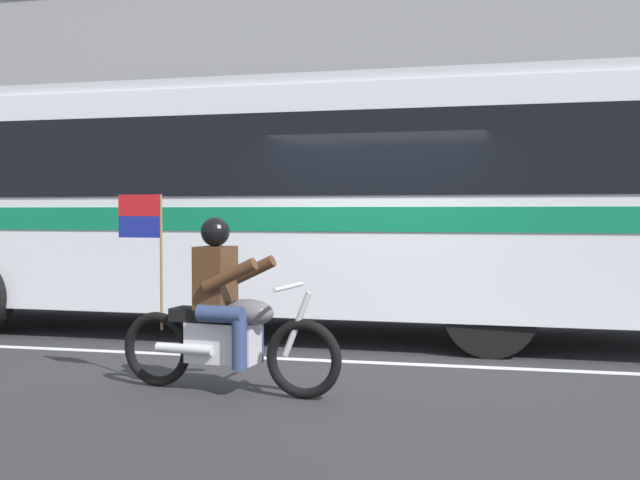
# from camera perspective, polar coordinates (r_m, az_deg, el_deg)

# --- Properties ---
(ground_plane) EXTENTS (60.00, 60.00, 0.00)m
(ground_plane) POSITION_cam_1_polar(r_m,az_deg,el_deg) (9.00, 3.92, -8.25)
(ground_plane) COLOR #2B2B2D
(sidewalk_curb) EXTENTS (28.00, 3.80, 0.15)m
(sidewalk_curb) POSITION_cam_1_polar(r_m,az_deg,el_deg) (14.00, 7.09, -4.24)
(sidewalk_curb) COLOR #B7B2A8
(sidewalk_curb) RESTS_ON ground_plane
(lane_center_stripe) EXTENTS (26.60, 0.14, 0.01)m
(lane_center_stripe) POSITION_cam_1_polar(r_m,az_deg,el_deg) (8.41, 3.29, -8.95)
(lane_center_stripe) COLOR silver
(lane_center_stripe) RESTS_ON ground_plane
(office_building_facade) EXTENTS (28.00, 0.89, 10.29)m
(office_building_facade) POSITION_cam_1_polar(r_m,az_deg,el_deg) (16.57, 7.96, 14.40)
(office_building_facade) COLOR gray
(office_building_facade) RESTS_ON ground_plane
(transit_bus) EXTENTS (11.28, 2.88, 3.22)m
(transit_bus) POSITION_cam_1_polar(r_m,az_deg,el_deg) (10.42, -4.73, 3.56)
(transit_bus) COLOR silver
(transit_bus) RESTS_ON ground_plane
(motorcycle_with_rider) EXTENTS (2.19, 0.67, 1.78)m
(motorcycle_with_rider) POSITION_cam_1_polar(r_m,az_deg,el_deg) (7.00, -7.00, -5.71)
(motorcycle_with_rider) COLOR black
(motorcycle_with_rider) RESTS_ON ground_plane
(fire_hydrant) EXTENTS (0.22, 0.30, 0.75)m
(fire_hydrant) POSITION_cam_1_polar(r_m,az_deg,el_deg) (12.66, 4.30, -2.88)
(fire_hydrant) COLOR red
(fire_hydrant) RESTS_ON sidewalk_curb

